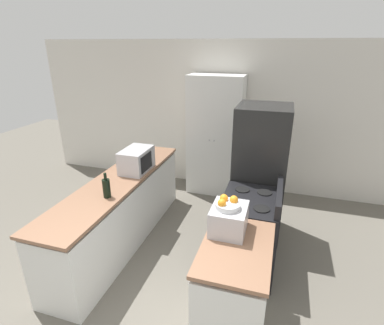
{
  "coord_description": "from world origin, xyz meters",
  "views": [
    {
      "loc": [
        1.09,
        -1.56,
        2.52
      ],
      "look_at": [
        0.0,
        1.98,
        1.05
      ],
      "focal_mm": 28.0,
      "sensor_mm": 36.0,
      "label": 1
    }
  ],
  "objects": [
    {
      "name": "refrigerator",
      "position": [
        0.87,
        2.22,
        0.91
      ],
      "size": [
        0.7,
        0.68,
        1.82
      ],
      "color": "black",
      "rests_on": "ground_plane"
    },
    {
      "name": "pantry_cabinet",
      "position": [
        0.01,
        3.32,
        1.03
      ],
      "size": [
        0.92,
        0.53,
        2.06
      ],
      "color": "silver",
      "rests_on": "ground_plane"
    },
    {
      "name": "wine_bottle",
      "position": [
        -0.7,
        1.01,
        1.03
      ],
      "size": [
        0.09,
        0.09,
        0.29
      ],
      "color": "black",
      "rests_on": "counter_left"
    },
    {
      "name": "microwave",
      "position": [
        -0.73,
        1.8,
        1.07
      ],
      "size": [
        0.33,
        0.5,
        0.31
      ],
      "color": "#B2B2B7",
      "rests_on": "counter_left"
    },
    {
      "name": "counter_right",
      "position": [
        0.84,
        0.56,
        0.44
      ],
      "size": [
        0.6,
        0.92,
        0.92
      ],
      "color": "silver",
      "rests_on": "ground_plane"
    },
    {
      "name": "fruit_bowl",
      "position": [
        0.7,
        0.76,
        1.2
      ],
      "size": [
        0.22,
        0.22,
        0.11
      ],
      "color": "silver",
      "rests_on": "toaster_oven"
    },
    {
      "name": "wall_back",
      "position": [
        0.0,
        3.62,
        1.3
      ],
      "size": [
        7.0,
        0.06,
        2.6
      ],
      "color": "silver",
      "rests_on": "ground_plane"
    },
    {
      "name": "counter_left",
      "position": [
        -0.84,
        1.46,
        0.44
      ],
      "size": [
        0.6,
        2.71,
        0.92
      ],
      "color": "silver",
      "rests_on": "ground_plane"
    },
    {
      "name": "stove",
      "position": [
        0.86,
        1.44,
        0.47
      ],
      "size": [
        0.66,
        0.8,
        1.08
      ],
      "color": "black",
      "rests_on": "ground_plane"
    },
    {
      "name": "toaster_oven",
      "position": [
        0.72,
        0.77,
        1.04
      ],
      "size": [
        0.32,
        0.37,
        0.24
      ],
      "color": "#B2B2B7",
      "rests_on": "counter_right"
    }
  ]
}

